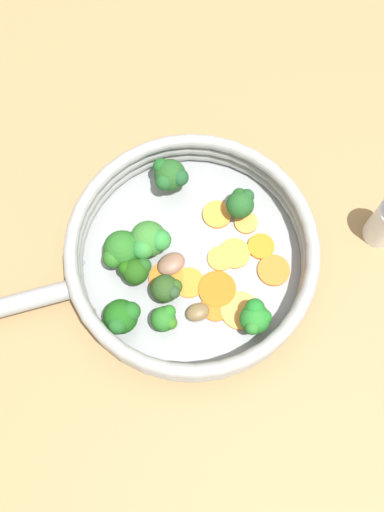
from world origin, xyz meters
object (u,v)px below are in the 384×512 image
carrot_slice_3 (217,215)px  broccoli_floret_0 (241,204)px  skillet (192,262)px  broccoli_floret_1 (170,175)px  broccoli_floret_2 (122,318)px  carrot_slice_2 (166,278)px  mushroom_piece_0 (171,264)px  carrot_slice_7 (217,289)px  broccoli_floret_6 (165,319)px  mushroom_piece_1 (198,312)px  broccoli_floret_3 (149,241)px  carrot_slice_0 (216,307)px  carrot_slice_10 (246,223)px  broccoli_floret_4 (136,270)px  broccoli_floret_5 (167,289)px  broccoli_floret_7 (125,249)px  broccoli_floret_8 (256,317)px  carrot_slice_5 (274,270)px  carrot_slice_9 (234,253)px  carrot_slice_8 (261,247)px  carrot_slice_1 (240,310)px  carrot_slice_4 (189,283)px  carrot_slice_6 (220,259)px

carrot_slice_3 → broccoli_floret_0: size_ratio=0.80×
skillet → broccoli_floret_1: broccoli_floret_1 is taller
broccoli_floret_1 → broccoli_floret_2: broccoli_floret_1 is taller
carrot_slice_2 → mushroom_piece_0: (-0.02, -0.01, 0.01)m
carrot_slice_7 → broccoli_floret_6: 0.08m
carrot_slice_7 → broccoli_floret_1: size_ratio=0.89×
mushroom_piece_1 → broccoli_floret_3: bearing=-100.4°
skillet → broccoli_floret_6: 0.09m
carrot_slice_0 → carrot_slice_10: 0.12m
broccoli_floret_4 → broccoli_floret_5: broccoli_floret_4 is taller
broccoli_floret_7 → broccoli_floret_8: size_ratio=1.25×
carrot_slice_0 → broccoli_floret_7: 0.13m
skillet → carrot_slice_7: carrot_slice_7 is taller
skillet → carrot_slice_5: 0.10m
broccoli_floret_8 → carrot_slice_9: bearing=-122.3°
broccoli_floret_3 → mushroom_piece_1: size_ratio=1.77×
carrot_slice_7 → broccoli_floret_7: (0.05, -0.11, 0.02)m
carrot_slice_3 → broccoli_floret_0: broccoli_floret_0 is taller
carrot_slice_2 → mushroom_piece_0: mushroom_piece_0 is taller
carrot_slice_8 → carrot_slice_3: bearing=-84.8°
carrot_slice_1 → broccoli_floret_8: (-0.00, 0.02, 0.02)m
carrot_slice_1 → carrot_slice_9: bearing=-132.3°
broccoli_floret_5 → broccoli_floret_4: bearing=-77.0°
broccoli_floret_8 → mushroom_piece_0: (0.02, -0.12, -0.02)m
broccoli_floret_6 → carrot_slice_9: bearing=179.6°
skillet → broccoli_floret_8: broccoli_floret_8 is taller
carrot_slice_3 → broccoli_floret_3: size_ratio=0.71×
broccoli_floret_1 → broccoli_floret_3: bearing=28.0°
broccoli_floret_7 → broccoli_floret_8: 0.17m
carrot_slice_4 → broccoli_floret_0: broccoli_floret_0 is taller
carrot_slice_8 → broccoli_floret_0: size_ratio=0.72×
carrot_slice_3 → carrot_slice_6: bearing=47.0°
carrot_slice_8 → carrot_slice_1: bearing=24.6°
carrot_slice_6 → broccoli_floret_3: 0.09m
carrot_slice_9 → broccoli_floret_1: (-0.01, -0.12, 0.03)m
skillet → broccoli_floret_2: size_ratio=5.99×
broccoli_floret_1 → carrot_slice_9: bearing=84.8°
carrot_slice_3 → broccoli_floret_7: (0.12, -0.04, 0.02)m
broccoli_floret_4 → broccoli_floret_6: (0.02, 0.07, -0.00)m
carrot_slice_4 → broccoli_floret_5: 0.04m
carrot_slice_9 → broccoli_floret_7: size_ratio=0.71×
carrot_slice_0 → carrot_slice_10: size_ratio=1.19×
carrot_slice_3 → carrot_slice_9: bearing=65.6°
carrot_slice_5 → carrot_slice_6: same height
broccoli_floret_3 → broccoli_floret_7: broccoli_floret_3 is taller
broccoli_floret_1 → carrot_slice_3: bearing=99.6°
carrot_slice_6 → broccoli_floret_1: (-0.03, -0.11, 0.03)m
carrot_slice_2 → carrot_slice_9: 0.09m
mushroom_piece_0 → carrot_slice_5: bearing=130.4°
broccoli_floret_0 → carrot_slice_5: bearing=70.8°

